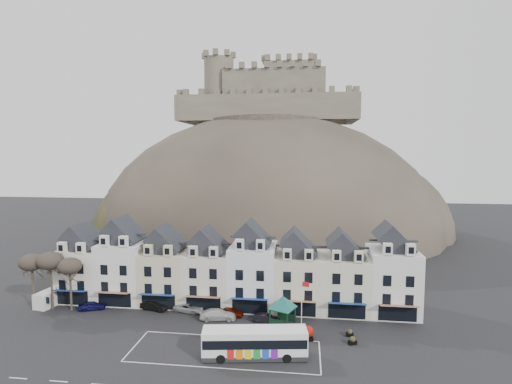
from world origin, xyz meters
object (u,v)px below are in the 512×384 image
bus_shelter (283,302)px  white_van (51,297)px  car_white (218,314)px  bus (255,341)px  car_charcoal (266,318)px  car_black (155,305)px  red_buoy (308,333)px  car_maroon (231,312)px  car_navy (92,306)px  flagpole (302,303)px  car_silver (189,308)px

bus_shelter → white_van: bearing=-161.1°
car_white → bus: bearing=-155.9°
car_white → car_charcoal: (6.79, -0.22, -0.12)m
car_charcoal → car_black: bearing=94.5°
red_buoy → white_van: size_ratio=0.33×
car_maroon → car_charcoal: car_maroon is taller
car_navy → flagpole: bearing=-119.0°
red_buoy → flagpole: size_ratio=0.24×
bus_shelter → flagpole: size_ratio=0.80×
white_van → car_charcoal: size_ratio=1.42×
car_maroon → bus_shelter: bearing=-96.0°
bus → car_maroon: 11.97m
bus → car_black: 20.20m
bus → bus_shelter: bus_shelter is taller
car_silver → car_black: bearing=100.4°
car_maroon → car_charcoal: size_ratio=0.98×
car_silver → car_charcoal: 11.84m
flagpole → car_maroon: size_ratio=1.97×
flagpole → car_black: size_ratio=1.69×
bus → car_navy: bearing=149.2°
bus → car_silver: bearing=125.6°
car_silver → flagpole: bearing=-97.1°
car_black → car_white: bearing=-87.9°
bus_shelter → red_buoy: bearing=-27.1°
flagpole → white_van: flagpole is taller
flagpole → car_navy: bearing=172.4°
car_navy → car_charcoal: (26.01, -1.28, -0.04)m
bus → car_silver: 16.25m
white_van → car_navy: size_ratio=1.38×
bus → car_silver: (-11.24, 11.68, -1.23)m
bus_shelter → car_black: size_ratio=1.36×
car_charcoal → car_maroon: bearing=85.8°
bus → white_van: 34.93m
car_black → car_maroon: car_black is taller
bus_shelter → car_charcoal: 3.33m
bus → car_white: bus is taller
flagpole → car_silver: (-16.49, 5.22, -3.47)m
flagpole → car_charcoal: size_ratio=1.93×
car_silver → white_van: bearing=100.4°
white_van → car_white: (26.50, -2.14, -0.41)m
car_navy → car_white: (19.22, -1.06, 0.08)m
bus → white_van: bearing=152.1°
white_van → red_buoy: bearing=-1.6°
flagpole → car_silver: size_ratio=1.64×
bus → white_van: size_ratio=2.30×
bus → red_buoy: bus is taller
bus_shelter → white_van: size_ratio=1.09×
car_silver → car_maroon: (6.40, -0.80, 0.00)m
car_black → flagpole: bearing=-89.3°
flagpole → car_navy: (-30.89, 4.13, -3.44)m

